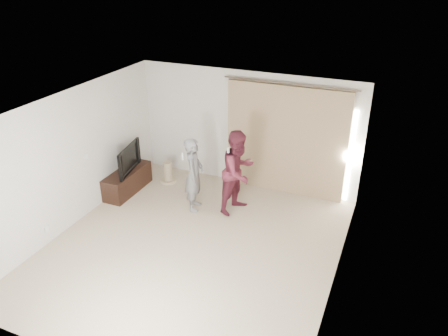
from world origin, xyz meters
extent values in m
plane|color=tan|center=(0.00, 0.00, 0.00)|extent=(5.50, 5.50, 0.00)
cube|color=beige|center=(0.00, 2.75, 1.30)|extent=(5.00, 0.04, 2.60)
cube|color=beige|center=(-2.50, 0.00, 1.30)|extent=(0.04, 5.50, 2.60)
cube|color=silver|center=(-2.48, 0.40, 1.20)|extent=(0.02, 0.08, 0.12)
cube|color=silver|center=(-2.48, -0.90, 0.30)|extent=(0.02, 0.08, 0.12)
cube|color=white|center=(0.00, 0.00, 2.60)|extent=(5.00, 5.50, 0.01)
cube|color=tan|center=(0.90, 2.68, 1.20)|extent=(2.60, 0.10, 2.40)
cylinder|color=brown|center=(0.90, 2.68, 2.44)|extent=(2.80, 0.03, 0.03)
cube|color=white|center=(2.26, 2.72, 1.05)|extent=(0.08, 0.04, 2.00)
cube|color=black|center=(-2.27, 1.32, 0.25)|extent=(0.45, 1.30, 0.50)
imported|color=black|center=(-2.27, 1.32, 0.80)|extent=(0.32, 1.05, 0.60)
cylinder|color=tan|center=(-1.66, 2.06, 0.03)|extent=(0.37, 0.37, 0.06)
cylinder|color=tan|center=(-1.66, 2.06, 0.28)|extent=(0.21, 0.21, 0.44)
imported|color=slate|center=(-0.57, 1.26, 0.78)|extent=(0.51, 0.65, 1.56)
cube|color=silver|center=(-0.75, 1.16, 1.20)|extent=(0.04, 0.04, 0.14)
cube|color=silver|center=(-0.75, 1.38, 1.09)|extent=(0.05, 0.05, 0.09)
imported|color=#5B1F2E|center=(0.27, 1.55, 0.87)|extent=(0.89, 1.01, 1.74)
cube|color=silver|center=(0.09, 1.45, 1.33)|extent=(0.04, 0.04, 0.14)
cube|color=silver|center=(0.09, 1.67, 1.22)|extent=(0.05, 0.05, 0.09)
camera|label=1|loc=(3.02, -5.71, 4.77)|focal=35.00mm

